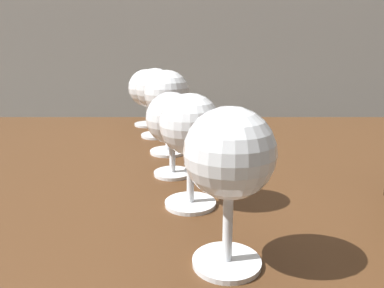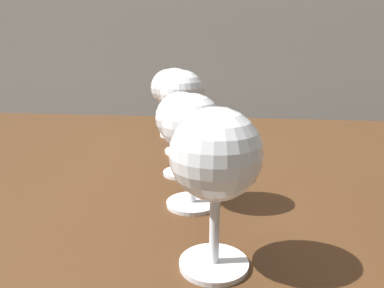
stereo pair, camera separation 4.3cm
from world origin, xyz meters
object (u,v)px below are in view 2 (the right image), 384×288
at_px(wine_glass_merlot, 216,159).
at_px(wine_glass_white, 181,120).
at_px(wine_glass_pinot, 192,128).
at_px(wine_glass_chardonnay, 175,89).
at_px(wine_glass_amber, 183,96).
at_px(wine_glass_cabernet, 169,89).

distance_m(wine_glass_merlot, wine_glass_white, 0.24).
height_order(wine_glass_merlot, wine_glass_white, wine_glass_merlot).
xyz_separation_m(wine_glass_pinot, wine_glass_chardonnay, (-0.07, 0.35, 0.00)).
xyz_separation_m(wine_glass_merlot, wine_glass_white, (-0.06, 0.24, -0.02)).
distance_m(wine_glass_merlot, wine_glass_amber, 0.36).
xyz_separation_m(wine_glass_chardonnay, wine_glass_cabernet, (-0.03, 0.11, -0.01)).
height_order(wine_glass_pinot, wine_glass_cabernet, wine_glass_pinot).
bearing_deg(wine_glass_white, wine_glass_chardonnay, 100.89).
xyz_separation_m(wine_glass_white, wine_glass_amber, (-0.01, 0.12, 0.02)).
height_order(wine_glass_amber, wine_glass_chardonnay, wine_glass_amber).
bearing_deg(wine_glass_pinot, wine_glass_chardonnay, 101.95).
bearing_deg(wine_glass_merlot, wine_glass_amber, 101.86).
bearing_deg(wine_glass_chardonnay, wine_glass_pinot, -78.05).
xyz_separation_m(wine_glass_merlot, wine_glass_chardonnay, (-0.11, 0.47, -0.00)).
distance_m(wine_glass_pinot, wine_glass_cabernet, 0.47).
relative_size(wine_glass_merlot, wine_glass_cabernet, 1.08).
distance_m(wine_glass_merlot, wine_glass_cabernet, 0.60).
relative_size(wine_glass_merlot, wine_glass_chardonnay, 1.00).
relative_size(wine_glass_amber, wine_glass_cabernet, 1.11).
height_order(wine_glass_merlot, wine_glass_chardonnay, same).
relative_size(wine_glass_white, wine_glass_chardonnay, 0.87).
relative_size(wine_glass_pinot, wine_glass_chardonnay, 0.96).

